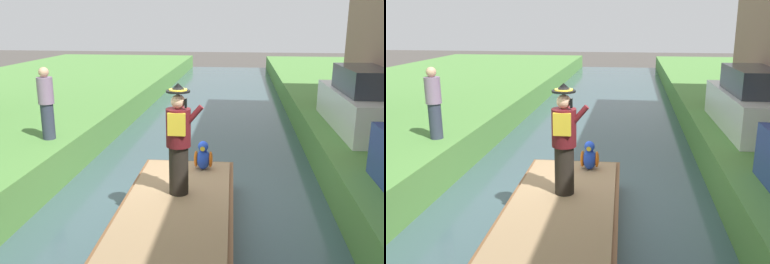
% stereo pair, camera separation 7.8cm
% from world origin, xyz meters
% --- Properties ---
extents(ground_plane, '(80.00, 80.00, 0.00)m').
position_xyz_m(ground_plane, '(0.00, 0.00, 0.00)').
color(ground_plane, '#4C4742').
extents(canal_water, '(5.37, 48.00, 0.10)m').
position_xyz_m(canal_water, '(0.00, 0.00, 0.05)').
color(canal_water, '#3D565B').
rests_on(canal_water, ground).
extents(boat, '(1.90, 4.24, 0.61)m').
position_xyz_m(boat, '(0.00, -1.05, 0.40)').
color(boat, brown).
rests_on(boat, canal_water).
extents(person_pirate, '(0.61, 0.42, 1.85)m').
position_xyz_m(person_pirate, '(-0.01, -0.76, 1.64)').
color(person_pirate, black).
rests_on(person_pirate, boat).
extents(parrot_plush, '(0.36, 0.35, 0.57)m').
position_xyz_m(parrot_plush, '(0.28, 0.46, 0.95)').
color(parrot_plush, blue).
rests_on(parrot_plush, boat).
extents(parked_car_white, '(1.77, 4.03, 1.50)m').
position_xyz_m(parked_car_white, '(4.07, 3.24, 1.56)').
color(parked_car_white, white).
rests_on(parked_car_white, grass_bank_far).
extents(person_bystander, '(0.34, 0.34, 1.60)m').
position_xyz_m(person_bystander, '(-3.27, 1.40, 1.74)').
color(person_bystander, '#33384C').
rests_on(person_bystander, grass_bank_near).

